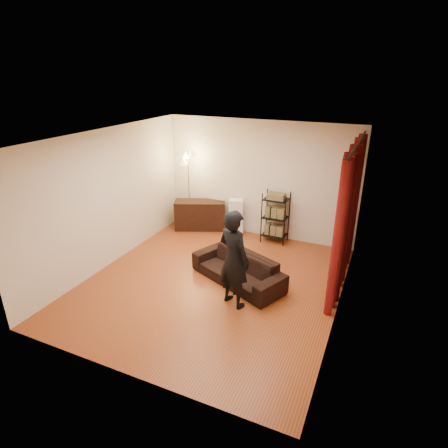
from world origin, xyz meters
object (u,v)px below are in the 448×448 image
at_px(wire_shelf, 275,217).
at_px(floor_lamp, 189,192).
at_px(media_cabinet, 200,215).
at_px(person, 234,259).
at_px(sofa, 238,268).
at_px(storage_boxes, 236,216).

relative_size(wire_shelf, floor_lamp, 0.61).
bearing_deg(media_cabinet, person, -76.32).
bearing_deg(wire_shelf, media_cabinet, 158.52).
relative_size(media_cabinet, wire_shelf, 1.04).
bearing_deg(person, sofa, -51.09).
height_order(storage_boxes, wire_shelf, wire_shelf).
relative_size(storage_boxes, floor_lamp, 0.45).
bearing_deg(wire_shelf, floor_lamp, 162.51).
bearing_deg(wire_shelf, sofa, -115.23).
bearing_deg(wire_shelf, person, -110.10).
xyz_separation_m(person, storage_boxes, (-1.09, 2.75, -0.41)).
relative_size(sofa, person, 1.10).
distance_m(media_cabinet, floor_lamp, 0.66).
height_order(sofa, person, person).
bearing_deg(person, storage_boxes, -45.95).
relative_size(storage_boxes, wire_shelf, 0.73).
bearing_deg(storage_boxes, media_cabinet, -174.75).
distance_m(sofa, wire_shelf, 2.03).
distance_m(storage_boxes, wire_shelf, 1.00).
height_order(person, storage_boxes, person).
distance_m(sofa, floor_lamp, 2.81).
xyz_separation_m(sofa, person, (0.21, -0.69, 0.58)).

